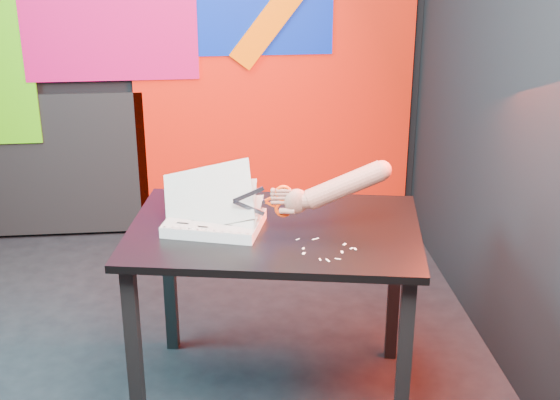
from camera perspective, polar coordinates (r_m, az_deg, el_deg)
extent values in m
cube|color=black|center=(3.50, -9.10, -12.35)|extent=(3.00, 3.00, 0.01)
cube|color=black|center=(4.43, -9.12, 13.90)|extent=(3.00, 0.01, 2.70)
cube|color=black|center=(1.53, -15.05, -2.13)|extent=(3.00, 0.01, 2.70)
cube|color=black|center=(3.19, 17.65, 10.05)|extent=(0.01, 3.00, 2.70)
cube|color=red|center=(4.51, -0.41, 7.82)|extent=(1.60, 0.02, 1.60)
cube|color=#C10A50|center=(4.41, -12.49, 13.62)|extent=(0.95, 0.02, 0.80)
cube|color=black|center=(4.72, -17.61, 2.34)|extent=(1.30, 0.02, 0.85)
cube|color=black|center=(2.96, -10.62, -11.01)|extent=(0.06, 0.06, 0.72)
cube|color=black|center=(3.48, -8.09, -5.54)|extent=(0.06, 0.06, 0.72)
cube|color=black|center=(2.88, 9.04, -11.92)|extent=(0.06, 0.06, 0.72)
cube|color=black|center=(3.41, 8.35, -6.15)|extent=(0.06, 0.06, 0.72)
cube|color=black|center=(2.97, -0.42, -2.28)|extent=(1.21, 0.92, 0.03)
cube|color=white|center=(2.96, -4.82, -1.68)|extent=(0.41, 0.35, 0.04)
cube|color=white|center=(2.95, -4.83, -1.30)|extent=(0.41, 0.34, 0.00)
cube|color=white|center=(2.95, -4.84, -1.21)|extent=(0.39, 0.33, 0.11)
cube|color=white|center=(2.95, -5.05, -0.68)|extent=(0.36, 0.30, 0.19)
cube|color=white|center=(2.95, -5.28, 0.27)|extent=(0.34, 0.24, 0.26)
cylinder|color=black|center=(2.89, -8.45, -1.94)|extent=(0.01, 0.01, 0.00)
cylinder|color=black|center=(2.89, -7.86, -1.99)|extent=(0.01, 0.01, 0.00)
cylinder|color=black|center=(2.88, -7.26, -2.04)|extent=(0.01, 0.01, 0.00)
cylinder|color=black|center=(2.87, -6.66, -2.09)|extent=(0.01, 0.01, 0.00)
cylinder|color=black|center=(2.86, -6.06, -2.15)|extent=(0.01, 0.01, 0.00)
cylinder|color=black|center=(2.85, -5.46, -2.20)|extent=(0.01, 0.01, 0.00)
cylinder|color=black|center=(2.84, -4.85, -2.25)|extent=(0.01, 0.01, 0.00)
cylinder|color=black|center=(2.83, -4.24, -2.30)|extent=(0.01, 0.01, 0.00)
cylinder|color=black|center=(2.83, -3.62, -2.35)|extent=(0.01, 0.01, 0.00)
cylinder|color=black|center=(2.82, -3.00, -2.40)|extent=(0.01, 0.01, 0.00)
cylinder|color=black|center=(2.81, -2.38, -2.45)|extent=(0.01, 0.01, 0.00)
cylinder|color=black|center=(3.10, -7.06, -0.22)|extent=(0.01, 0.01, 0.00)
cylinder|color=black|center=(3.09, -6.51, -0.26)|extent=(0.01, 0.01, 0.00)
cylinder|color=black|center=(3.08, -5.95, -0.30)|extent=(0.01, 0.01, 0.00)
cylinder|color=black|center=(3.07, -5.39, -0.35)|extent=(0.01, 0.01, 0.00)
cylinder|color=black|center=(3.06, -4.82, -0.39)|extent=(0.01, 0.01, 0.00)
cylinder|color=black|center=(3.06, -4.26, -0.43)|extent=(0.01, 0.01, 0.00)
cylinder|color=black|center=(3.05, -3.69, -0.47)|extent=(0.01, 0.01, 0.00)
cylinder|color=black|center=(3.04, -3.11, -0.52)|extent=(0.01, 0.01, 0.00)
cylinder|color=black|center=(3.03, -2.54, -0.56)|extent=(0.01, 0.01, 0.00)
cylinder|color=black|center=(3.03, -1.96, -0.60)|extent=(0.01, 0.01, 0.00)
cylinder|color=black|center=(3.02, -1.38, -0.65)|extent=(0.01, 0.01, 0.00)
cube|color=black|center=(3.01, -6.12, -0.81)|extent=(0.06, 0.03, 0.00)
cube|color=black|center=(2.97, -4.35, -1.10)|extent=(0.05, 0.02, 0.00)
cube|color=black|center=(2.93, -5.72, -1.50)|extent=(0.08, 0.03, 0.00)
cube|color=black|center=(2.88, -3.71, -1.81)|extent=(0.04, 0.02, 0.00)
cube|color=black|center=(2.92, -7.14, -1.68)|extent=(0.05, 0.02, 0.00)
cube|color=black|center=(3.01, -3.62, -0.80)|extent=(0.06, 0.03, 0.00)
cube|color=black|center=(2.88, -5.67, -1.96)|extent=(0.04, 0.02, 0.00)
cube|color=silver|center=(2.86, -2.32, 0.39)|extent=(0.12, 0.02, 0.07)
cube|color=silver|center=(2.88, -2.30, -0.56)|extent=(0.12, 0.02, 0.07)
cylinder|color=silver|center=(2.87, -1.18, -0.09)|extent=(0.01, 0.01, 0.01)
cube|color=#FB3B09|center=(2.87, -0.77, -0.28)|extent=(0.05, 0.01, 0.03)
cube|color=#FB3B09|center=(2.86, -0.77, 0.10)|extent=(0.05, 0.01, 0.03)
torus|color=#FB3B09|center=(2.85, 0.25, 0.49)|extent=(0.07, 0.02, 0.07)
torus|color=#FB3B09|center=(2.88, 0.25, -0.67)|extent=(0.07, 0.02, 0.07)
ellipsoid|color=#AD6B5B|center=(2.87, 1.21, -0.10)|extent=(0.09, 0.05, 0.10)
cylinder|color=#AD6B5B|center=(2.87, 0.25, -0.16)|extent=(0.07, 0.03, 0.02)
cylinder|color=#AD6B5B|center=(2.86, 0.25, 0.16)|extent=(0.07, 0.02, 0.02)
cylinder|color=#AD6B5B|center=(2.85, 0.25, 0.44)|extent=(0.06, 0.02, 0.02)
cylinder|color=#AD6B5B|center=(2.85, 0.25, 0.69)|extent=(0.06, 0.02, 0.02)
cylinder|color=#AD6B5B|center=(2.87, 0.54, -0.82)|extent=(0.06, 0.04, 0.03)
cylinder|color=#AD6B5B|center=(2.87, 2.13, -0.02)|extent=(0.06, 0.07, 0.07)
cylinder|color=#AD6B5B|center=(2.85, 4.78, 1.07)|extent=(0.30, 0.11, 0.19)
sphere|color=#AD6B5B|center=(2.84, 7.46, 2.17)|extent=(0.07, 0.07, 0.07)
cube|color=#EAEACD|center=(2.72, 2.95, -4.37)|extent=(0.01, 0.02, 0.00)
cube|color=#EAEACD|center=(2.81, 5.26, -3.54)|extent=(0.01, 0.01, 0.00)
cube|color=#EAEACD|center=(2.87, 2.62, -2.86)|extent=(0.03, 0.02, 0.00)
cube|color=#EAEACD|center=(2.87, 1.30, -2.89)|extent=(0.02, 0.01, 0.00)
cube|color=#EAEACD|center=(2.80, 1.73, -3.56)|extent=(0.01, 0.01, 0.00)
cube|color=#EAEACD|center=(2.71, 3.52, -4.42)|extent=(0.01, 0.02, 0.00)
cube|color=#EAEACD|center=(2.76, 1.75, -3.92)|extent=(0.01, 0.02, 0.00)
cube|color=#EAEACD|center=(2.84, 4.75, -3.24)|extent=(0.02, 0.02, 0.00)
cube|color=#EAEACD|center=(2.78, 4.56, -3.81)|extent=(0.01, 0.02, 0.00)
cube|color=#EAEACD|center=(2.73, 4.25, -4.31)|extent=(0.02, 0.01, 0.00)
cube|color=#EAEACD|center=(2.80, 5.52, -3.58)|extent=(0.01, 0.02, 0.00)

